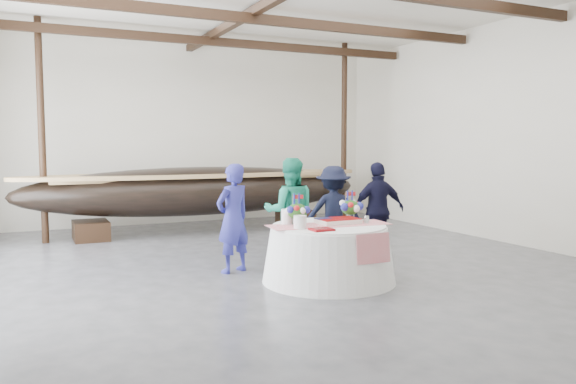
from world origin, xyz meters
name	(u,v)px	position (x,y,z in m)	size (l,w,h in m)	color
floor	(290,268)	(0.00, 0.00, 0.00)	(10.00, 12.00, 0.01)	#3D3D42
wall_back	(189,134)	(0.00, 6.00, 2.25)	(10.00, 0.02, 4.50)	silver
wall_right	(519,131)	(5.00, 0.00, 2.25)	(0.02, 12.00, 4.50)	silver
pavilion_structure	(271,25)	(0.00, 0.74, 4.00)	(9.80, 11.76, 4.50)	black
longboat_display	(201,191)	(-0.25, 4.18, 0.95)	(7.94, 1.59, 1.49)	black
banquet_table	(329,253)	(0.15, -1.02, 0.42)	(1.95, 1.95, 0.83)	white
tabletop_items	(324,214)	(0.14, -0.86, 0.98)	(1.84, 0.97, 0.40)	red
guest_woman_blue	(233,218)	(-0.92, 0.13, 0.85)	(0.62, 0.41, 1.71)	navy
guest_woman_teal	(290,212)	(0.12, 0.24, 0.89)	(0.86, 0.67, 1.78)	#1D9876
guest_man_left	(333,212)	(1.05, 0.42, 0.81)	(1.05, 0.60, 1.62)	black
guest_man_right	(378,210)	(1.79, 0.13, 0.85)	(0.99, 0.41, 1.69)	black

